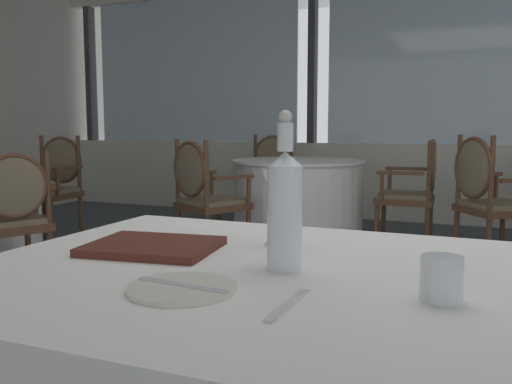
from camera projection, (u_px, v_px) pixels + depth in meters
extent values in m
plane|color=#4C5156|center=(386.00, 380.00, 2.34)|extent=(14.01, 14.01, 0.00)
cube|color=silver|center=(453.00, 185.00, 5.99)|extent=(10.04, 0.12, 0.85)
cube|color=silver|center=(193.00, 70.00, 7.06)|extent=(2.77, 0.02, 1.78)
cube|color=#333338|center=(91.00, 75.00, 7.64)|extent=(0.08, 0.14, 1.78)
cube|color=silver|center=(458.00, 59.00, 5.85)|extent=(2.77, 0.02, 1.78)
cube|color=#333338|center=(313.00, 65.00, 6.44)|extent=(0.08, 0.14, 1.78)
cube|color=white|center=(255.00, 272.00, 1.22)|extent=(1.26, 1.04, 0.02)
cylinder|color=silver|center=(182.00, 288.00, 1.05)|extent=(0.21, 0.21, 0.01)
cube|color=silver|center=(182.00, 285.00, 1.05)|extent=(0.20, 0.04, 0.00)
cube|color=silver|center=(288.00, 305.00, 0.96)|extent=(0.02, 0.19, 0.00)
cylinder|color=white|center=(285.00, 218.00, 1.19)|extent=(0.08, 0.08, 0.22)
cone|color=white|center=(285.00, 159.00, 1.18)|extent=(0.08, 0.08, 0.03)
cylinder|color=white|center=(285.00, 137.00, 1.17)|extent=(0.03, 0.03, 0.06)
sphere|color=silver|center=(285.00, 117.00, 1.17)|extent=(0.03, 0.03, 0.03)
cylinder|color=white|center=(277.00, 244.00, 1.45)|extent=(0.06, 0.06, 0.00)
cylinder|color=white|center=(277.00, 227.00, 1.44)|extent=(0.01, 0.01, 0.09)
cone|color=white|center=(277.00, 190.00, 1.43)|extent=(0.08, 0.08, 0.11)
cylinder|color=white|center=(441.00, 279.00, 0.98)|extent=(0.07, 0.07, 0.08)
cube|color=#512319|center=(153.00, 246.00, 1.39)|extent=(0.33, 0.29, 0.02)
cylinder|color=white|center=(298.00, 161.00, 5.01)|extent=(1.19, 1.19, 0.02)
cylinder|color=white|center=(298.00, 202.00, 5.06)|extent=(1.15, 1.15, 0.73)
cube|color=brown|center=(213.00, 206.00, 4.46)|extent=(0.62, 0.62, 0.05)
cube|color=#75664C|center=(213.00, 201.00, 4.46)|extent=(0.57, 0.57, 0.04)
cylinder|color=brown|center=(219.00, 227.00, 4.77)|extent=(0.04, 0.04, 0.39)
cylinder|color=brown|center=(248.00, 234.00, 4.46)|extent=(0.04, 0.04, 0.39)
cylinder|color=brown|center=(179.00, 233.00, 4.51)|extent=(0.04, 0.04, 0.39)
cylinder|color=brown|center=(207.00, 240.00, 4.21)|extent=(0.04, 0.04, 0.39)
cylinder|color=brown|center=(178.00, 171.00, 4.45)|extent=(0.04, 0.04, 0.51)
cylinder|color=brown|center=(206.00, 174.00, 4.15)|extent=(0.04, 0.04, 0.51)
ellipsoid|color=#75664C|center=(190.00, 169.00, 4.29)|extent=(0.37, 0.23, 0.43)
torus|color=brown|center=(190.00, 169.00, 4.29)|extent=(0.40, 0.23, 0.44)
cube|color=brown|center=(197.00, 173.00, 4.64)|extent=(0.20, 0.34, 0.03)
cylinder|color=brown|center=(211.00, 185.00, 4.74)|extent=(0.03, 0.03, 0.22)
cube|color=brown|center=(234.00, 177.00, 4.25)|extent=(0.20, 0.34, 0.03)
cylinder|color=brown|center=(249.00, 190.00, 4.35)|extent=(0.03, 0.03, 0.22)
cube|color=brown|center=(405.00, 200.00, 4.73)|extent=(0.48, 0.48, 0.05)
cube|color=#75664C|center=(405.00, 195.00, 4.72)|extent=(0.44, 0.44, 0.04)
cylinder|color=brown|center=(377.00, 229.00, 4.64)|extent=(0.04, 0.04, 0.40)
cylinder|color=brown|center=(383.00, 221.00, 5.01)|extent=(0.04, 0.04, 0.40)
cylinder|color=brown|center=(427.00, 232.00, 4.50)|extent=(0.04, 0.04, 0.40)
cylinder|color=brown|center=(430.00, 224.00, 4.87)|extent=(0.04, 0.04, 0.40)
cylinder|color=brown|center=(429.00, 171.00, 4.44)|extent=(0.04, 0.04, 0.48)
cylinder|color=brown|center=(432.00, 167.00, 4.81)|extent=(0.04, 0.04, 0.48)
ellipsoid|color=#75664C|center=(433.00, 166.00, 4.62)|extent=(0.07, 0.39, 0.40)
torus|color=brown|center=(433.00, 166.00, 4.62)|extent=(0.05, 0.42, 0.42)
cube|color=brown|center=(400.00, 173.00, 4.47)|extent=(0.37, 0.05, 0.03)
cylinder|color=brown|center=(382.00, 186.00, 4.53)|extent=(0.03, 0.03, 0.22)
cube|color=brown|center=(406.00, 169.00, 4.94)|extent=(0.37, 0.05, 0.03)
cylinder|color=brown|center=(390.00, 181.00, 5.00)|extent=(0.03, 0.03, 0.22)
cube|color=brown|center=(277.00, 184.00, 5.96)|extent=(0.63, 0.63, 0.05)
cube|color=#75664C|center=(277.00, 180.00, 5.96)|extent=(0.58, 0.58, 0.04)
cylinder|color=brown|center=(300.00, 207.00, 5.83)|extent=(0.04, 0.04, 0.41)
cylinder|color=brown|center=(262.00, 208.00, 5.76)|extent=(0.04, 0.04, 0.41)
cylinder|color=brown|center=(291.00, 202.00, 6.22)|extent=(0.04, 0.04, 0.41)
cylinder|color=brown|center=(255.00, 203.00, 6.15)|extent=(0.04, 0.04, 0.41)
cylinder|color=brown|center=(291.00, 157.00, 6.16)|extent=(0.04, 0.04, 0.49)
cylinder|color=brown|center=(255.00, 157.00, 6.10)|extent=(0.04, 0.04, 0.49)
ellipsoid|color=#75664C|center=(273.00, 155.00, 6.14)|extent=(0.36, 0.25, 0.41)
torus|color=brown|center=(273.00, 155.00, 6.14)|extent=(0.38, 0.25, 0.43)
cube|color=brown|center=(301.00, 160.00, 5.96)|extent=(0.23, 0.33, 0.03)
cylinder|color=brown|center=(304.00, 172.00, 5.83)|extent=(0.03, 0.03, 0.22)
cube|color=brown|center=(254.00, 161.00, 5.87)|extent=(0.23, 0.33, 0.03)
cylinder|color=brown|center=(256.00, 173.00, 5.75)|extent=(0.03, 0.03, 0.22)
cube|color=brown|center=(497.00, 210.00, 4.15)|extent=(0.64, 0.64, 0.05)
cube|color=#75664C|center=(497.00, 204.00, 4.15)|extent=(0.59, 0.59, 0.04)
cylinder|color=brown|center=(502.00, 234.00, 4.42)|extent=(0.04, 0.04, 0.40)
cylinder|color=brown|center=(456.00, 236.00, 4.33)|extent=(0.04, 0.04, 0.40)
cylinder|color=brown|center=(488.00, 247.00, 3.94)|extent=(0.04, 0.04, 0.40)
cylinder|color=brown|center=(459.00, 169.00, 4.27)|extent=(0.04, 0.04, 0.53)
cylinder|color=brown|center=(492.00, 174.00, 3.88)|extent=(0.04, 0.04, 0.53)
ellipsoid|color=#75664C|center=(473.00, 168.00, 4.07)|extent=(0.27, 0.35, 0.45)
torus|color=brown|center=(473.00, 168.00, 4.07)|extent=(0.29, 0.39, 0.46)
cube|color=brown|center=(481.00, 174.00, 4.37)|extent=(0.32, 0.24, 0.03)
cylinder|color=brown|center=(496.00, 188.00, 4.41)|extent=(0.03, 0.03, 0.22)
cube|color=brown|center=(47.00, 195.00, 4.95)|extent=(0.49, 0.49, 0.05)
cube|color=#75664C|center=(47.00, 190.00, 4.95)|extent=(0.45, 0.45, 0.04)
cylinder|color=brown|center=(52.00, 226.00, 4.73)|extent=(0.04, 0.04, 0.41)
cylinder|color=brown|center=(13.00, 224.00, 4.86)|extent=(0.04, 0.04, 0.41)
cylinder|color=brown|center=(81.00, 219.00, 5.10)|extent=(0.04, 0.04, 0.41)
cylinder|color=brown|center=(45.00, 217.00, 5.23)|extent=(0.04, 0.04, 0.41)
cylinder|color=brown|center=(79.00, 163.00, 5.04)|extent=(0.04, 0.04, 0.50)
cylinder|color=brown|center=(42.00, 162.00, 5.17)|extent=(0.04, 0.04, 0.50)
ellipsoid|color=#75664C|center=(61.00, 160.00, 5.12)|extent=(0.39, 0.08, 0.42)
torus|color=brown|center=(61.00, 160.00, 5.12)|extent=(0.43, 0.06, 0.43)
cube|color=brown|center=(68.00, 169.00, 4.82)|extent=(0.06, 0.37, 0.03)
cylinder|color=brown|center=(58.00, 183.00, 4.70)|extent=(0.03, 0.03, 0.22)
cube|color=brown|center=(21.00, 167.00, 4.99)|extent=(0.06, 0.37, 0.03)
cylinder|color=brown|center=(10.00, 181.00, 4.87)|extent=(0.03, 0.03, 0.22)
cube|color=brown|center=(5.00, 227.00, 3.49)|extent=(0.62, 0.62, 0.05)
cube|color=#75664C|center=(5.00, 220.00, 3.49)|extent=(0.57, 0.57, 0.04)
cylinder|color=brown|center=(28.00, 252.00, 3.80)|extent=(0.04, 0.04, 0.40)
cylinder|color=brown|center=(51.00, 263.00, 3.50)|extent=(0.04, 0.04, 0.40)
cylinder|color=brown|center=(48.00, 187.00, 3.44)|extent=(0.04, 0.04, 0.45)
ellipsoid|color=#75664C|center=(15.00, 186.00, 3.30)|extent=(0.22, 0.37, 0.38)
torus|color=brown|center=(15.00, 186.00, 3.30)|extent=(0.20, 0.37, 0.39)
cube|color=brown|center=(43.00, 185.00, 3.64)|extent=(0.35, 0.20, 0.03)
cylinder|color=brown|center=(35.00, 199.00, 3.76)|extent=(0.03, 0.03, 0.22)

